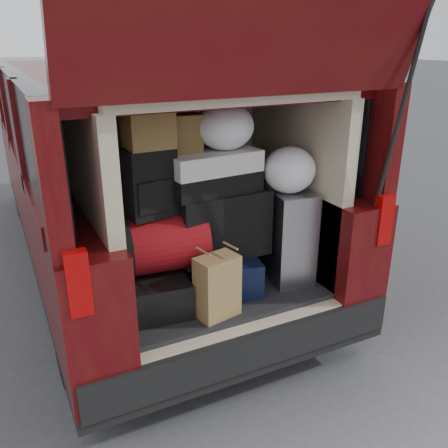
{
  "coord_description": "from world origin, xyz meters",
  "views": [
    {
      "loc": [
        -1.09,
        -2.21,
        1.99
      ],
      "look_at": [
        0.1,
        0.2,
        0.94
      ],
      "focal_mm": 38.0,
      "sensor_mm": 36.0,
      "label": 1
    }
  ],
  "objects_px": {
    "black_soft_case": "(219,222)",
    "navy_hardshell": "(220,269)",
    "backpack": "(150,183)",
    "black_hardshell": "(151,288)",
    "silver_roller": "(287,234)",
    "kraft_bag": "(217,287)",
    "twotone_duffel": "(212,172)",
    "red_duffel": "(160,243)"
  },
  "relations": [
    {
      "from": "silver_roller",
      "to": "kraft_bag",
      "type": "height_order",
      "value": "silver_roller"
    },
    {
      "from": "backpack",
      "to": "red_duffel",
      "type": "bearing_deg",
      "value": -22.03
    },
    {
      "from": "kraft_bag",
      "to": "red_duffel",
      "type": "bearing_deg",
      "value": 115.33
    },
    {
      "from": "kraft_bag",
      "to": "backpack",
      "type": "height_order",
      "value": "backpack"
    },
    {
      "from": "silver_roller",
      "to": "twotone_duffel",
      "type": "bearing_deg",
      "value": 179.12
    },
    {
      "from": "black_soft_case",
      "to": "navy_hardshell",
      "type": "bearing_deg",
      "value": -90.64
    },
    {
      "from": "black_hardshell",
      "to": "twotone_duffel",
      "type": "distance_m",
      "value": 0.76
    },
    {
      "from": "black_hardshell",
      "to": "twotone_duffel",
      "type": "relative_size",
      "value": 0.97
    },
    {
      "from": "black_hardshell",
      "to": "black_soft_case",
      "type": "bearing_deg",
      "value": 11.85
    },
    {
      "from": "red_duffel",
      "to": "backpack",
      "type": "relative_size",
      "value": 1.35
    },
    {
      "from": "red_duffel",
      "to": "silver_roller",
      "type": "bearing_deg",
      "value": 2.4
    },
    {
      "from": "black_soft_case",
      "to": "backpack",
      "type": "height_order",
      "value": "backpack"
    },
    {
      "from": "silver_roller",
      "to": "kraft_bag",
      "type": "relative_size",
      "value": 1.65
    },
    {
      "from": "navy_hardshell",
      "to": "backpack",
      "type": "xyz_separation_m",
      "value": [
        -0.42,
        -0.01,
        0.62
      ]
    },
    {
      "from": "backpack",
      "to": "twotone_duffel",
      "type": "bearing_deg",
      "value": -7.21
    },
    {
      "from": "red_duffel",
      "to": "twotone_duffel",
      "type": "bearing_deg",
      "value": 10.3
    },
    {
      "from": "navy_hardshell",
      "to": "twotone_duffel",
      "type": "height_order",
      "value": "twotone_duffel"
    },
    {
      "from": "backpack",
      "to": "twotone_duffel",
      "type": "distance_m",
      "value": 0.38
    },
    {
      "from": "black_soft_case",
      "to": "silver_roller",
      "type": "bearing_deg",
      "value": -12.03
    },
    {
      "from": "navy_hardshell",
      "to": "kraft_bag",
      "type": "distance_m",
      "value": 0.36
    },
    {
      "from": "black_soft_case",
      "to": "backpack",
      "type": "relative_size",
      "value": 1.47
    },
    {
      "from": "silver_roller",
      "to": "red_duffel",
      "type": "distance_m",
      "value": 0.82
    },
    {
      "from": "black_hardshell",
      "to": "navy_hardshell",
      "type": "relative_size",
      "value": 1.03
    },
    {
      "from": "black_hardshell",
      "to": "silver_roller",
      "type": "height_order",
      "value": "silver_roller"
    },
    {
      "from": "kraft_bag",
      "to": "black_soft_case",
      "type": "distance_m",
      "value": 0.43
    },
    {
      "from": "black_hardshell",
      "to": "kraft_bag",
      "type": "relative_size",
      "value": 1.44
    },
    {
      "from": "silver_roller",
      "to": "kraft_bag",
      "type": "bearing_deg",
      "value": -150.44
    },
    {
      "from": "silver_roller",
      "to": "black_soft_case",
      "type": "height_order",
      "value": "black_soft_case"
    },
    {
      "from": "silver_roller",
      "to": "backpack",
      "type": "relative_size",
      "value": 1.55
    },
    {
      "from": "navy_hardshell",
      "to": "kraft_bag",
      "type": "bearing_deg",
      "value": -107.15
    },
    {
      "from": "red_duffel",
      "to": "black_soft_case",
      "type": "bearing_deg",
      "value": 11.39
    },
    {
      "from": "black_soft_case",
      "to": "red_duffel",
      "type": "bearing_deg",
      "value": -175.22
    },
    {
      "from": "navy_hardshell",
      "to": "twotone_duffel",
      "type": "distance_m",
      "value": 0.63
    },
    {
      "from": "navy_hardshell",
      "to": "backpack",
      "type": "distance_m",
      "value": 0.75
    },
    {
      "from": "silver_roller",
      "to": "black_hardshell",
      "type": "bearing_deg",
      "value": -174.65
    },
    {
      "from": "black_soft_case",
      "to": "twotone_duffel",
      "type": "relative_size",
      "value": 1.05
    },
    {
      "from": "black_hardshell",
      "to": "twotone_duffel",
      "type": "bearing_deg",
      "value": 10.95
    },
    {
      "from": "black_soft_case",
      "to": "backpack",
      "type": "distance_m",
      "value": 0.52
    },
    {
      "from": "black_hardshell",
      "to": "silver_roller",
      "type": "distance_m",
      "value": 0.91
    },
    {
      "from": "red_duffel",
      "to": "black_soft_case",
      "type": "distance_m",
      "value": 0.39
    },
    {
      "from": "navy_hardshell",
      "to": "kraft_bag",
      "type": "height_order",
      "value": "kraft_bag"
    },
    {
      "from": "backpack",
      "to": "silver_roller",
      "type": "bearing_deg",
      "value": -13.77
    }
  ]
}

